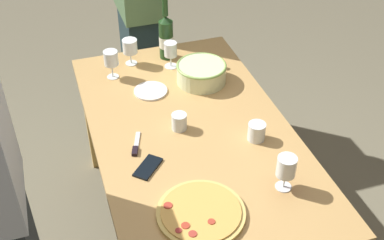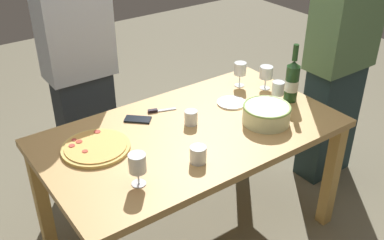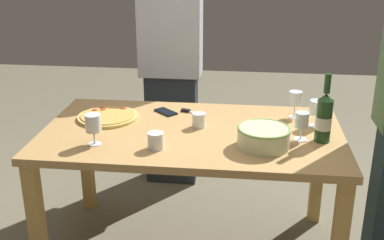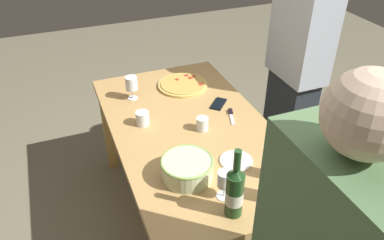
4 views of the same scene
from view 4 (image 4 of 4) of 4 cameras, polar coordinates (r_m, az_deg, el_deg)
ground_plane at (r=2.74m, az=0.00°, el=-14.17°), size 8.00×8.00×0.00m
dining_table at (r=2.29m, az=0.00°, el=-3.15°), size 1.60×0.90×0.75m
pizza at (r=2.67m, az=-1.39°, el=5.29°), size 0.34×0.34×0.03m
serving_bowl at (r=1.88m, az=-0.74°, el=-7.13°), size 0.26×0.26×0.10m
wine_bottle at (r=1.66m, az=6.39°, el=-10.56°), size 0.08×0.08×0.35m
wine_glass_near_pizza at (r=1.75m, az=4.93°, el=-8.92°), size 0.07×0.07×0.15m
wine_glass_by_bottle at (r=2.50m, az=-9.02°, el=5.28°), size 0.08×0.08×0.16m
wine_glass_far_left at (r=1.77m, az=12.28°, el=-9.09°), size 0.08×0.08×0.15m
wine_glass_far_right at (r=1.89m, az=13.78°, el=-5.98°), size 0.08×0.08×0.16m
cup_amber at (r=2.21m, az=1.55°, el=-0.56°), size 0.07×0.07×0.08m
cup_ceramic at (r=2.27m, az=-7.41°, el=0.27°), size 0.08×0.08×0.08m
side_plate at (r=2.01m, az=6.60°, el=-6.06°), size 0.17×0.17×0.01m
cell_phone at (r=2.46m, az=3.98°, el=2.42°), size 0.15×0.15×0.01m
pizza_knife at (r=2.36m, az=5.88°, el=0.79°), size 0.17×0.07×0.02m
person_host at (r=2.76m, az=15.20°, el=6.86°), size 0.42×0.24×1.65m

